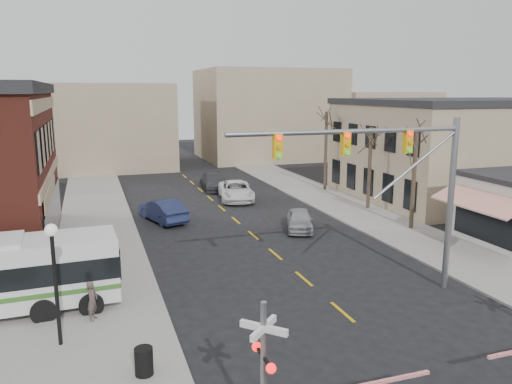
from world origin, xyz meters
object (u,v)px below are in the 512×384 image
at_px(pedestrian_far, 61,272).
at_px(traffic_signal_mast, 398,170).
at_px(rr_crossing_west, 279,373).
at_px(street_lamp, 54,260).
at_px(car_b, 163,210).
at_px(trash_bin, 144,361).
at_px(car_d, 214,181).
at_px(pedestrian_near, 92,301).
at_px(car_a, 300,220).
at_px(car_c, 236,191).

bearing_deg(pedestrian_far, traffic_signal_mast, -64.66).
relative_size(rr_crossing_west, street_lamp, 1.24).
relative_size(traffic_signal_mast, car_b, 2.19).
xyz_separation_m(trash_bin, car_d, (9.74, 30.18, 0.19)).
distance_m(rr_crossing_west, car_d, 35.00).
distance_m(rr_crossing_west, pedestrian_near, 9.98).
distance_m(car_a, car_b, 9.84).
height_order(rr_crossing_west, car_d, rr_crossing_west).
height_order(traffic_signal_mast, pedestrian_near, traffic_signal_mast).
bearing_deg(rr_crossing_west, car_b, 89.10).
xyz_separation_m(car_d, pedestrian_far, (-12.58, -21.59, 0.15)).
relative_size(car_c, pedestrian_far, 3.65).
relative_size(car_a, car_d, 0.78).
height_order(car_c, pedestrian_near, pedestrian_near).
distance_m(car_b, pedestrian_near, 15.90).
xyz_separation_m(street_lamp, trash_bin, (2.67, -2.96, -2.75)).
bearing_deg(car_d, pedestrian_far, -115.84).
xyz_separation_m(rr_crossing_west, car_a, (8.73, 18.73, -1.27)).
height_order(street_lamp, car_c, street_lamp).
bearing_deg(rr_crossing_west, street_lamp, 128.81).
height_order(car_a, pedestrian_near, pedestrian_near).
relative_size(car_b, pedestrian_near, 3.04).
bearing_deg(rr_crossing_west, pedestrian_near, 117.32).
height_order(rr_crossing_west, car_c, rr_crossing_west).
height_order(street_lamp, pedestrian_far, street_lamp).
xyz_separation_m(pedestrian_near, pedestrian_far, (-1.34, 3.92, -0.02)).
relative_size(traffic_signal_mast, pedestrian_far, 6.77).
bearing_deg(street_lamp, car_a, 38.81).
distance_m(traffic_signal_mast, car_c, 22.34).
bearing_deg(pedestrian_near, car_b, 5.39).
relative_size(traffic_signal_mast, car_c, 1.86).
relative_size(traffic_signal_mast, car_d, 2.04).
height_order(rr_crossing_west, car_b, rr_crossing_west).
bearing_deg(trash_bin, car_b, 80.16).
bearing_deg(car_d, car_a, -78.17).
xyz_separation_m(car_c, pedestrian_near, (-11.89, -20.31, 0.13)).
xyz_separation_m(car_d, pedestrian_near, (-11.25, -25.51, 0.16)).
relative_size(car_d, pedestrian_near, 3.26).
relative_size(trash_bin, pedestrian_near, 0.57).
bearing_deg(car_d, traffic_signal_mast, -82.16).
bearing_deg(street_lamp, car_d, 65.48).
distance_m(traffic_signal_mast, street_lamp, 14.25).
relative_size(car_a, car_b, 0.83).
height_order(street_lamp, trash_bin, street_lamp).
bearing_deg(car_a, pedestrian_far, -136.72).
distance_m(street_lamp, pedestrian_far, 6.13).
height_order(trash_bin, car_b, car_b).
height_order(street_lamp, pedestrian_near, street_lamp).
distance_m(car_d, pedestrian_near, 27.88).
distance_m(street_lamp, trash_bin, 4.84).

